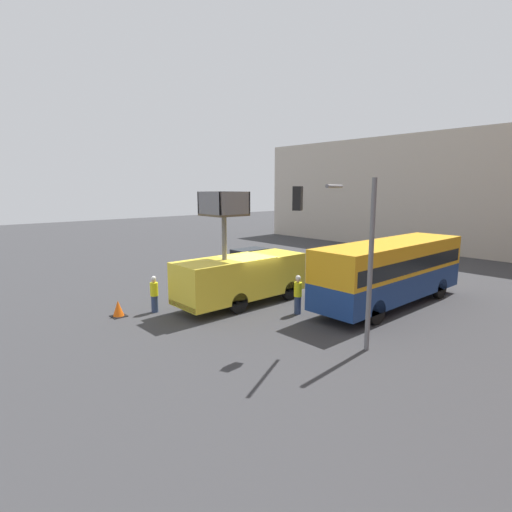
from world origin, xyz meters
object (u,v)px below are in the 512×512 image
object	(u,v)px
city_bus	(391,268)
traffic_cone_near_truck	(118,309)
road_worker_near_truck	(154,294)
parked_car_curbside	(251,258)
traffic_light_pole	(344,236)
utility_truck	(241,275)
road_worker_directing	(298,295)

from	to	relation	value
city_bus	traffic_cone_near_truck	distance (m)	13.56
road_worker_near_truck	parked_car_curbside	size ratio (longest dim) A/B	0.38
city_bus	parked_car_curbside	xyz separation A→B (m)	(-12.22, 1.18, -1.21)
city_bus	traffic_light_pole	world-z (taller)	traffic_light_pole
traffic_cone_near_truck	city_bus	bearing A→B (deg)	56.34
city_bus	road_worker_near_truck	world-z (taller)	city_bus
utility_truck	parked_car_curbside	bearing A→B (deg)	135.96
utility_truck	road_worker_near_truck	world-z (taller)	utility_truck
city_bus	road_worker_near_truck	size ratio (longest dim) A/B	5.71
road_worker_near_truck	parked_car_curbside	distance (m)	12.03
road_worker_directing	traffic_cone_near_truck	bearing A→B (deg)	-2.76
parked_car_curbside	traffic_cone_near_truck	bearing A→B (deg)	-69.00
traffic_light_pole	traffic_cone_near_truck	world-z (taller)	traffic_light_pole
city_bus	parked_car_curbside	world-z (taller)	city_bus
road_worker_near_truck	city_bus	bearing A→B (deg)	113.77
utility_truck	traffic_cone_near_truck	distance (m)	6.13
city_bus	traffic_cone_near_truck	xyz separation A→B (m)	(-7.47, -11.21, -1.57)
traffic_cone_near_truck	parked_car_curbside	xyz separation A→B (m)	(-4.76, 12.40, 0.36)
parked_car_curbside	road_worker_near_truck	bearing A→B (deg)	-63.92
city_bus	traffic_light_pole	distance (m)	6.94
road_worker_directing	utility_truck	bearing A→B (deg)	-35.20
traffic_light_pole	utility_truck	bearing A→B (deg)	174.12
traffic_light_pole	parked_car_curbside	bearing A→B (deg)	151.45
road_worker_directing	parked_car_curbside	bearing A→B (deg)	-83.76
city_bus	traffic_light_pole	xyz separation A→B (m)	(1.62, -6.35, 2.28)
city_bus	road_worker_near_truck	bearing A→B (deg)	133.92
utility_truck	traffic_cone_near_truck	size ratio (longest dim) A/B	9.35
utility_truck	road_worker_directing	bearing A→B (deg)	18.53
city_bus	road_worker_directing	distance (m)	5.21
traffic_cone_near_truck	parked_car_curbside	size ratio (longest dim) A/B	0.16
city_bus	road_worker_directing	size ratio (longest dim) A/B	5.42
traffic_cone_near_truck	parked_car_curbside	world-z (taller)	parked_car_curbside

